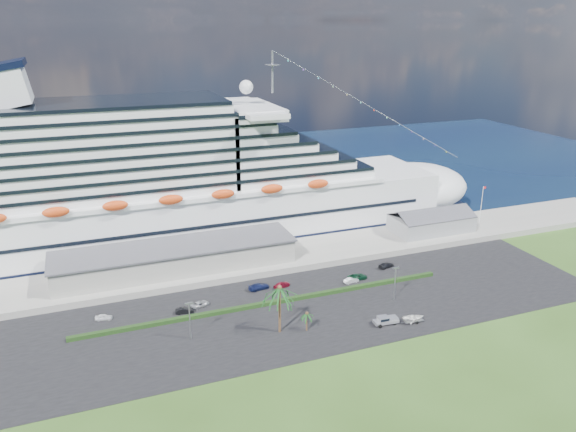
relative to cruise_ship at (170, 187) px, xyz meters
name	(u,v)px	position (x,y,z in m)	size (l,w,h in m)	color
ground	(331,333)	(21.53, -64.00, -16.69)	(420.00, 420.00, 0.00)	#2C4818
asphalt_lot	(310,309)	(21.53, -53.00, -16.63)	(140.00, 38.00, 0.12)	black
wharf	(269,258)	(21.53, -24.00, -15.79)	(240.00, 20.00, 1.80)	gray
water	(198,179)	(21.53, 66.00, -16.68)	(420.00, 160.00, 0.02)	black
cruise_ship	(170,187)	(0.00, 0.00, 0.00)	(191.00, 38.00, 54.00)	silver
terminal_building	(176,257)	(-3.47, -24.00, -11.68)	(61.00, 15.00, 6.30)	gray
port_shed	(431,222)	(73.53, -24.00, -12.30)	(24.00, 12.31, 7.37)	gray
flagpole	(482,204)	(91.57, -24.00, -8.43)	(1.08, 0.16, 12.00)	silver
hedge	(270,303)	(13.53, -48.00, -16.12)	(88.00, 1.10, 0.90)	black
lamp_post_left	(190,316)	(-6.47, -56.00, -11.35)	(1.60, 0.35, 8.27)	gray
lamp_post_right	(395,279)	(41.53, -56.00, -11.35)	(1.60, 0.35, 8.27)	gray
palm_tall	(280,293)	(11.53, -60.00, -7.49)	(8.82, 8.82, 11.13)	#47301E
palm_short	(307,316)	(17.03, -61.50, -13.03)	(3.53, 3.53, 4.56)	#47301E
parked_car_0	(104,317)	(-22.69, -41.49, -15.95)	(1.47, 3.66, 1.25)	white
parked_car_1	(185,310)	(-5.60, -44.91, -15.90)	(1.42, 4.08, 1.34)	black
parked_car_2	(200,304)	(-1.67, -43.12, -15.96)	(2.03, 4.39, 1.22)	#A2A4AB
parked_car_3	(259,286)	(13.57, -39.67, -15.82)	(2.12, 5.22, 1.52)	#151F4C
parked_car_4	(282,285)	(19.12, -40.76, -15.83)	(1.75, 4.35, 1.48)	maroon
parked_car_5	(351,280)	(36.26, -44.43, -15.93)	(1.37, 3.92, 1.29)	silver
parked_car_6	(358,277)	(38.64, -43.23, -15.88)	(2.30, 4.99, 1.39)	#0E3822
parked_car_7	(386,265)	(49.08, -39.56, -15.89)	(1.91, 4.71, 1.37)	black
pickup_truck	(386,320)	(33.85, -65.23, -15.51)	(5.61, 2.39, 1.93)	black
boat_trailer	(414,318)	(39.90, -66.74, -15.51)	(5.64, 3.75, 1.61)	gray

